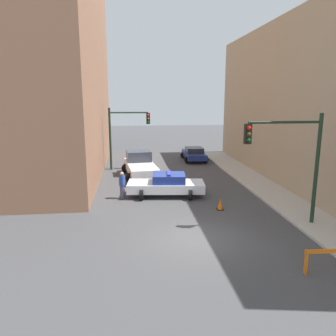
{
  "coord_description": "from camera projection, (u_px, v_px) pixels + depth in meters",
  "views": [
    {
      "loc": [
        -2.65,
        -12.97,
        5.97
      ],
      "look_at": [
        -0.3,
        7.84,
        1.49
      ],
      "focal_mm": 35.0,
      "sensor_mm": 36.0,
      "label": 1
    }
  ],
  "objects": [
    {
      "name": "ground_plane",
      "position": [
        195.0,
        239.0,
        14.14
      ],
      "size": [
        120.0,
        120.0,
        0.0
      ],
      "primitive_type": "plane",
      "color": "#424244"
    },
    {
      "name": "parked_car_near",
      "position": [
        194.0,
        154.0,
        31.82
      ],
      "size": [
        2.3,
        4.32,
        1.31
      ],
      "rotation": [
        0.0,
        0.0,
        -0.01
      ],
      "color": "navy",
      "rests_on": "ground_plane"
    },
    {
      "name": "sidewalk_right",
      "position": [
        330.0,
        231.0,
        14.81
      ],
      "size": [
        2.4,
        44.0,
        0.12
      ],
      "color": "#B2ADA3",
      "rests_on": "ground_plane"
    },
    {
      "name": "white_truck",
      "position": [
        140.0,
        165.0,
        25.19
      ],
      "size": [
        3.03,
        5.59,
        1.9
      ],
      "rotation": [
        0.0,
        0.0,
        0.11
      ],
      "color": "silver",
      "rests_on": "ground_plane"
    },
    {
      "name": "barrier_mid",
      "position": [
        327.0,
        257.0,
        11.27
      ],
      "size": [
        1.6,
        0.22,
        0.9
      ],
      "rotation": [
        0.0,
        0.0,
        -0.04
      ],
      "color": "orange",
      "rests_on": "ground_plane"
    },
    {
      "name": "traffic_light_far",
      "position": [
        123.0,
        130.0,
        27.35
      ],
      "size": [
        3.44,
        0.35,
        5.2
      ],
      "color": "black",
      "rests_on": "ground_plane"
    },
    {
      "name": "pedestrian_crossing",
      "position": [
        122.0,
        185.0,
        19.7
      ],
      "size": [
        0.47,
        0.47,
        1.66
      ],
      "rotation": [
        0.0,
        0.0,
        5.89
      ],
      "color": "#474C66",
      "rests_on": "ground_plane"
    },
    {
      "name": "traffic_light_near",
      "position": [
        294.0,
        153.0,
        14.92
      ],
      "size": [
        3.64,
        0.35,
        5.2
      ],
      "color": "black",
      "rests_on": "sidewalk_right"
    },
    {
      "name": "police_car",
      "position": [
        167.0,
        185.0,
        20.28
      ],
      "size": [
        4.87,
        2.68,
        1.52
      ],
      "rotation": [
        0.0,
        0.0,
        1.47
      ],
      "color": "white",
      "rests_on": "ground_plane"
    },
    {
      "name": "traffic_cone",
      "position": [
        220.0,
        204.0,
        17.84
      ],
      "size": [
        0.36,
        0.36,
        0.66
      ],
      "color": "black",
      "rests_on": "ground_plane"
    }
  ]
}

